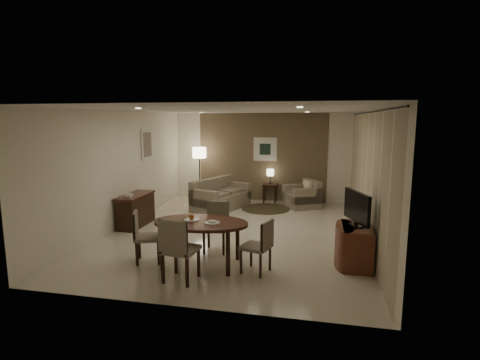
% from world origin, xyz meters
% --- Properties ---
extents(room_shell, '(5.50, 7.00, 2.70)m').
position_xyz_m(room_shell, '(0.00, 0.40, 1.35)').
color(room_shell, beige).
rests_on(room_shell, ground).
extents(taupe_accent, '(3.96, 0.03, 2.70)m').
position_xyz_m(taupe_accent, '(0.00, 3.48, 1.35)').
color(taupe_accent, brown).
rests_on(taupe_accent, wall_back).
extents(curtain_wall, '(0.08, 6.70, 2.58)m').
position_xyz_m(curtain_wall, '(2.68, 0.00, 1.32)').
color(curtain_wall, beige).
rests_on(curtain_wall, wall_right).
extents(curtain_rod, '(0.03, 6.80, 0.03)m').
position_xyz_m(curtain_rod, '(2.68, 0.00, 2.64)').
color(curtain_rod, black).
rests_on(curtain_rod, wall_right).
extents(art_back_frame, '(0.72, 0.03, 0.72)m').
position_xyz_m(art_back_frame, '(0.10, 3.46, 1.60)').
color(art_back_frame, silver).
rests_on(art_back_frame, wall_back).
extents(art_back_canvas, '(0.34, 0.01, 0.34)m').
position_xyz_m(art_back_canvas, '(0.10, 3.44, 1.60)').
color(art_back_canvas, black).
rests_on(art_back_canvas, wall_back).
extents(art_left_frame, '(0.03, 0.60, 0.80)m').
position_xyz_m(art_left_frame, '(-2.72, 1.20, 1.85)').
color(art_left_frame, silver).
rests_on(art_left_frame, wall_left).
extents(art_left_canvas, '(0.01, 0.46, 0.64)m').
position_xyz_m(art_left_canvas, '(-2.71, 1.20, 1.85)').
color(art_left_canvas, gray).
rests_on(art_left_canvas, wall_left).
extents(downlight_nl, '(0.10, 0.10, 0.01)m').
position_xyz_m(downlight_nl, '(-1.40, -1.80, 2.69)').
color(downlight_nl, white).
rests_on(downlight_nl, ceiling).
extents(downlight_nr, '(0.10, 0.10, 0.01)m').
position_xyz_m(downlight_nr, '(1.40, -1.80, 2.69)').
color(downlight_nr, white).
rests_on(downlight_nr, ceiling).
extents(downlight_fl, '(0.10, 0.10, 0.01)m').
position_xyz_m(downlight_fl, '(-1.40, 1.80, 2.69)').
color(downlight_fl, white).
rests_on(downlight_fl, ceiling).
extents(downlight_fr, '(0.10, 0.10, 0.01)m').
position_xyz_m(downlight_fr, '(1.40, 1.80, 2.69)').
color(downlight_fr, white).
rests_on(downlight_fr, ceiling).
extents(console_desk, '(0.48, 1.20, 0.75)m').
position_xyz_m(console_desk, '(-2.49, 0.00, 0.38)').
color(console_desk, '#492317').
rests_on(console_desk, floor).
extents(telephone, '(0.20, 0.14, 0.09)m').
position_xyz_m(telephone, '(-2.49, -0.30, 0.80)').
color(telephone, white).
rests_on(telephone, console_desk).
extents(tv_cabinet, '(0.48, 0.90, 0.70)m').
position_xyz_m(tv_cabinet, '(2.40, -1.50, 0.35)').
color(tv_cabinet, brown).
rests_on(tv_cabinet, floor).
extents(flat_tv, '(0.36, 0.85, 0.60)m').
position_xyz_m(flat_tv, '(2.38, -1.50, 1.02)').
color(flat_tv, black).
rests_on(flat_tv, tv_cabinet).
extents(dining_table, '(1.64, 1.03, 0.77)m').
position_xyz_m(dining_table, '(-0.22, -2.02, 0.39)').
color(dining_table, '#492317').
rests_on(dining_table, floor).
extents(chair_near, '(0.55, 0.55, 1.03)m').
position_xyz_m(chair_near, '(-0.33, -2.69, 0.51)').
color(chair_near, gray).
rests_on(chair_near, floor).
extents(chair_far, '(0.47, 0.47, 0.93)m').
position_xyz_m(chair_far, '(-0.15, -1.31, 0.47)').
color(chair_far, gray).
rests_on(chair_far, floor).
extents(chair_left, '(0.57, 0.57, 0.91)m').
position_xyz_m(chair_left, '(-1.17, -2.07, 0.46)').
color(chair_left, gray).
rests_on(chair_left, floor).
extents(chair_right, '(0.54, 0.54, 0.89)m').
position_xyz_m(chair_right, '(0.76, -2.13, 0.44)').
color(chair_right, gray).
rests_on(chair_right, floor).
extents(plate_a, '(0.26, 0.26, 0.02)m').
position_xyz_m(plate_a, '(-0.40, -1.97, 0.78)').
color(plate_a, white).
rests_on(plate_a, dining_table).
extents(plate_b, '(0.26, 0.26, 0.02)m').
position_xyz_m(plate_b, '(0.00, -2.07, 0.78)').
color(plate_b, white).
rests_on(plate_b, dining_table).
extents(fruit_apple, '(0.09, 0.09, 0.09)m').
position_xyz_m(fruit_apple, '(-0.40, -1.97, 0.83)').
color(fruit_apple, '#B44D14').
rests_on(fruit_apple, plate_a).
extents(napkin, '(0.12, 0.08, 0.03)m').
position_xyz_m(napkin, '(0.00, -2.07, 0.80)').
color(napkin, white).
rests_on(napkin, plate_b).
extents(round_rug, '(1.37, 1.37, 0.01)m').
position_xyz_m(round_rug, '(0.30, 2.32, 0.01)').
color(round_rug, '#423625').
rests_on(round_rug, floor).
extents(sofa, '(1.98, 1.47, 0.84)m').
position_xyz_m(sofa, '(-0.95, 2.09, 0.42)').
color(sofa, gray).
rests_on(sofa, floor).
extents(armchair, '(1.15, 1.17, 0.78)m').
position_xyz_m(armchair, '(1.27, 2.74, 0.39)').
color(armchair, gray).
rests_on(armchair, floor).
extents(side_table, '(0.44, 0.44, 0.56)m').
position_xyz_m(side_table, '(0.30, 3.23, 0.28)').
color(side_table, black).
rests_on(side_table, floor).
extents(table_lamp, '(0.22, 0.22, 0.50)m').
position_xyz_m(table_lamp, '(0.30, 3.25, 0.81)').
color(table_lamp, '#FFEAC1').
rests_on(table_lamp, side_table).
extents(floor_lamp, '(0.42, 0.42, 1.66)m').
position_xyz_m(floor_lamp, '(-1.87, 3.01, 0.83)').
color(floor_lamp, '#FFE5B7').
rests_on(floor_lamp, floor).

